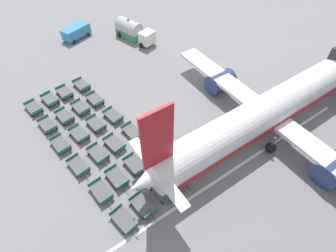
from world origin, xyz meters
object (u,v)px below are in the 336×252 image
baggage_dolly_row_mid_a_col_f (143,205)px  baggage_dolly_row_far_col_b (95,99)px  baggage_dolly_row_mid_b_col_b (80,108)px  service_van (76,32)px  baggage_dolly_row_far_col_d (132,132)px  baggage_dolly_row_far_col_a (82,85)px  baggage_dolly_row_mid_b_col_e (135,164)px  fuel_tanker_primary (132,31)px  baggage_dolly_row_near_col_c (60,144)px  baggage_dolly_row_near_col_d (78,166)px  baggage_dolly_row_mid_b_col_c (96,124)px  baggage_dolly_row_mid_a_col_b (65,116)px  baggage_dolly_row_mid_a_col_c (79,134)px  baggage_dolly_row_mid_b_col_a (64,92)px  baggage_dolly_row_near_col_f (124,219)px  baggage_dolly_row_mid_b_col_f (162,190)px  baggage_dolly_row_far_col_e (152,152)px  baggage_dolly_row_near_col_e (101,191)px  baggage_dolly_row_near_col_b (48,125)px  baggage_dolly_row_mid_a_col_e (117,177)px  airplane (275,107)px  baggage_dolly_row_mid_a_col_d (98,153)px  baggage_dolly_row_far_col_f (177,177)px  baggage_dolly_row_mid_a_col_a (50,99)px  baggage_dolly_row_far_col_c (113,116)px  baggage_dolly_row_near_col_a (34,108)px  baggage_dolly_row_mid_b_col_d (114,143)px

baggage_dolly_row_mid_a_col_f → baggage_dolly_row_far_col_b: bearing=169.3°
baggage_dolly_row_mid_b_col_b → service_van: bearing=157.4°
service_van → baggage_dolly_row_far_col_d: service_van is taller
baggage_dolly_row_far_col_a → baggage_dolly_row_mid_b_col_e: bearing=-4.0°
fuel_tanker_primary → baggage_dolly_row_far_col_b: (10.79, -12.61, -0.89)m
baggage_dolly_row_mid_b_col_e → baggage_dolly_row_near_col_c: bearing=-144.4°
baggage_dolly_row_near_col_d → baggage_dolly_row_mid_b_col_e: bearing=54.4°
baggage_dolly_row_mid_b_col_c → baggage_dolly_row_far_col_a: (-7.88, 1.72, 0.00)m
baggage_dolly_row_mid_a_col_b → baggage_dolly_row_far_col_a: same height
baggage_dolly_row_mid_a_col_c → baggage_dolly_row_mid_b_col_a: size_ratio=1.01×
baggage_dolly_row_near_col_f → baggage_dolly_row_mid_b_col_f: same height
fuel_tanker_primary → baggage_dolly_row_far_col_e: 25.21m
baggage_dolly_row_near_col_e → baggage_dolly_row_near_col_b: bearing=-174.8°
baggage_dolly_row_mid_a_col_e → baggage_dolly_row_mid_b_col_e: 2.30m
baggage_dolly_row_near_col_e → baggage_dolly_row_far_col_b: bearing=155.9°
baggage_dolly_row_near_col_b → baggage_dolly_row_far_col_e: (10.98, 7.80, 0.00)m
airplane → baggage_dolly_row_near_col_f: 20.36m
service_van → baggage_dolly_row_near_col_f: (33.16, -10.17, -0.61)m
baggage_dolly_row_near_col_c → baggage_dolly_row_mid_a_col_d: bearing=37.1°
service_van → baggage_dolly_row_mid_a_col_f: service_van is taller
baggage_dolly_row_near_col_c → baggage_dolly_row_far_col_f: (11.28, 7.96, 0.00)m
baggage_dolly_row_mid_b_col_c → baggage_dolly_row_far_col_e: same height
airplane → baggage_dolly_row_near_col_b: (-15.76, -21.63, -2.61)m
baggage_dolly_row_mid_a_col_c → baggage_dolly_row_mid_a_col_a: bearing=-175.8°
baggage_dolly_row_mid_a_col_b → baggage_dolly_row_mid_a_col_d: size_ratio=1.00×
baggage_dolly_row_far_col_f → baggage_dolly_row_mid_b_col_b: bearing=-166.8°
baggage_dolly_row_near_col_c → baggage_dolly_row_far_col_d: same height
baggage_dolly_row_far_col_c → baggage_dolly_row_far_col_f: bearing=4.8°
baggage_dolly_row_near_col_a → baggage_dolly_row_mid_b_col_d: size_ratio=1.00×
baggage_dolly_row_near_col_d → baggage_dolly_row_mid_b_col_f: (7.65, 5.37, 0.00)m
baggage_dolly_row_mid_a_col_f → baggage_dolly_row_mid_b_col_f: same height
baggage_dolly_row_mid_a_col_a → baggage_dolly_row_mid_a_col_c: same height
fuel_tanker_primary → baggage_dolly_row_mid_b_col_d: bearing=-37.0°
baggage_dolly_row_near_col_d → baggage_dolly_row_mid_a_col_f: size_ratio=1.00×
baggage_dolly_row_near_col_b → baggage_dolly_row_mid_b_col_f: size_ratio=1.01×
baggage_dolly_row_near_col_c → baggage_dolly_row_mid_a_col_e: bearing=21.5°
baggage_dolly_row_near_col_a → baggage_dolly_row_far_col_a: 6.88m
baggage_dolly_row_mid_a_col_e → baggage_dolly_row_far_col_e: 4.70m
baggage_dolly_row_mid_b_col_b → baggage_dolly_row_far_col_d: size_ratio=1.01×
baggage_dolly_row_mid_b_col_c → baggage_dolly_row_far_col_c: bearing=89.6°
fuel_tanker_primary → service_van: fuel_tanker_primary is taller
baggage_dolly_row_mid_a_col_f → baggage_dolly_row_mid_b_col_d: (-8.12, 1.50, 0.00)m
baggage_dolly_row_mid_b_col_a → baggage_dolly_row_far_col_d: same height
baggage_dolly_row_near_col_c → baggage_dolly_row_near_col_e: same height
fuel_tanker_primary → baggage_dolly_row_far_col_c: (14.85, -12.13, -0.89)m
fuel_tanker_primary → baggage_dolly_row_mid_b_col_c: bearing=-44.3°
baggage_dolly_row_mid_a_col_e → baggage_dolly_row_far_col_b: (-12.03, 3.52, 0.00)m
baggage_dolly_row_far_col_b → baggage_dolly_row_far_col_e: same height
baggage_dolly_row_near_col_c → baggage_dolly_row_near_col_e: 8.06m
baggage_dolly_row_mid_a_col_a → baggage_dolly_row_mid_a_col_c: bearing=4.2°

